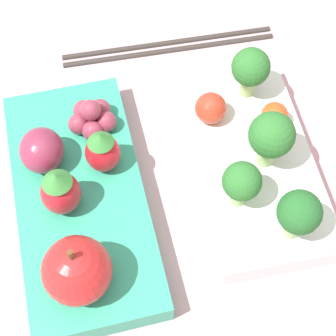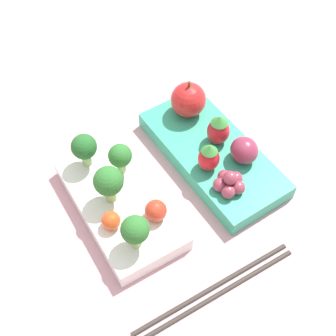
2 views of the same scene
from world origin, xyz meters
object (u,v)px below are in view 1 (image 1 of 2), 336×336
bento_box_savoury (252,164)px  cherry_tomato_1 (211,108)px  broccoli_floret_3 (299,213)px  plum (42,150)px  broccoli_floret_1 (242,182)px  grape_cluster (92,118)px  broccoli_floret_2 (271,136)px  cherry_tomato_0 (274,115)px  strawberry_0 (102,151)px  bento_box_fruit (81,200)px  broccoli_floret_0 (251,69)px  apple (77,270)px  chopsticks_pair (169,45)px  strawberry_1 (60,191)px

bento_box_savoury → cherry_tomato_1: cherry_tomato_1 is taller
broccoli_floret_3 → plum: size_ratio=1.31×
broccoli_floret_1 → grape_cluster: 0.14m
broccoli_floret_2 → cherry_tomato_0: broccoli_floret_2 is taller
strawberry_0 → bento_box_fruit: bearing=-41.7°
cherry_tomato_0 → plum: plum is taller
broccoli_floret_3 → broccoli_floret_0: bearing=-175.7°
cherry_tomato_1 → grape_cluster: 0.10m
broccoli_floret_1 → broccoli_floret_2: bearing=140.4°
broccoli_floret_0 → apple: size_ratio=0.87×
broccoli_floret_0 → broccoli_floret_2: bearing=2.3°
strawberry_0 → plum: 0.05m
broccoli_floret_2 → plum: 0.18m
bento_box_savoury → broccoli_floret_3: broccoli_floret_3 is taller
bento_box_savoury → grape_cluster: bearing=-109.1°
broccoli_floret_3 → grape_cluster: broccoli_floret_3 is taller
broccoli_floret_1 → chopsticks_pair: size_ratio=0.22×
bento_box_fruit → bento_box_savoury: bearing=97.5°
bento_box_fruit → strawberry_0: (-0.02, 0.02, 0.03)m
bento_box_fruit → broccoli_floret_1: (0.02, 0.12, 0.04)m
apple → strawberry_1: bearing=-170.1°
broccoli_floret_0 → broccoli_floret_1: 0.11m
plum → chopsticks_pair: size_ratio=0.18×
bento_box_fruit → broccoli_floret_2: (-0.01, 0.15, 0.05)m
broccoli_floret_1 → plum: 0.16m
broccoli_floret_1 → broccoli_floret_2: size_ratio=0.83×
broccoli_floret_0 → apple: apple is taller
bento_box_fruit → plum: size_ratio=5.98×
bento_box_fruit → broccoli_floret_1: broccoli_floret_1 is taller
apple → cherry_tomato_0: bearing=126.8°
broccoli_floret_1 → broccoli_floret_2: (-0.03, 0.03, 0.01)m
broccoli_floret_2 → strawberry_1: 0.17m
bento_box_savoury → strawberry_0: strawberry_0 is taller
bento_box_savoury → broccoli_floret_1: bearing=-27.2°
bento_box_savoury → grape_cluster: (-0.05, -0.13, 0.02)m
bento_box_fruit → strawberry_1: 0.04m
bento_box_fruit → apple: size_ratio=3.95×
strawberry_0 → strawberry_1: 0.05m
broccoli_floret_3 → plum: broccoli_floret_3 is taller
cherry_tomato_1 → grape_cluster: grape_cluster is taller
broccoli_floret_1 → broccoli_floret_3: 0.05m
bento_box_fruit → broccoli_floret_0: bearing=119.8°
broccoli_floret_0 → strawberry_0: size_ratio=1.17×
broccoli_floret_2 → plum: broccoli_floret_2 is taller
bento_box_savoury → cherry_tomato_0: cherry_tomato_0 is taller
grape_cluster → chopsticks_pair: size_ratio=0.19×
bento_box_savoury → broccoli_floret_3: bearing=12.9°
broccoli_floret_3 → apple: size_ratio=0.87×
broccoli_floret_0 → grape_cluster: 0.14m
cherry_tomato_1 → strawberry_0: strawberry_0 is taller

